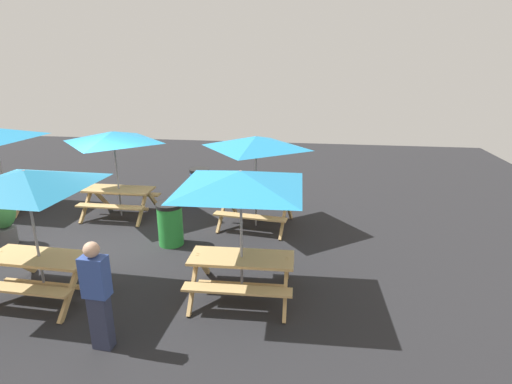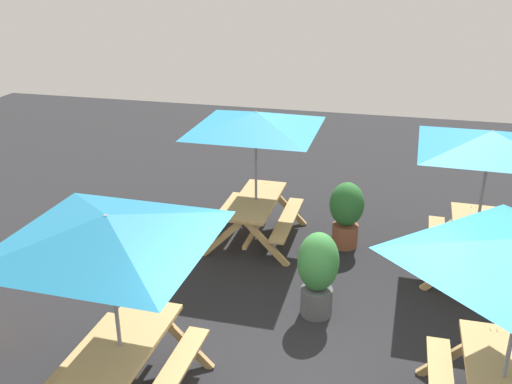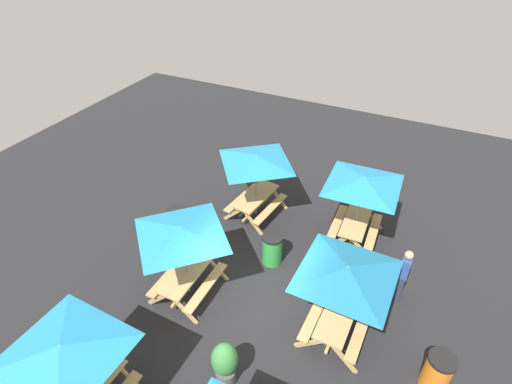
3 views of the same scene
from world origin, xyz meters
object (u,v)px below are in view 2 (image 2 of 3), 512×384
(picnic_table_2, at_px, (256,130))
(potted_plant_0, at_px, (346,212))
(picnic_table_5, at_px, (109,244))
(picnic_table_3, at_px, (489,151))
(potted_plant_1, at_px, (318,271))

(picnic_table_2, height_order, potted_plant_0, picnic_table_2)
(picnic_table_2, bearing_deg, picnic_table_5, 174.27)
(picnic_table_5, height_order, potted_plant_0, picnic_table_5)
(picnic_table_5, bearing_deg, picnic_table_2, -4.62)
(picnic_table_3, relative_size, picnic_table_5, 1.00)
(picnic_table_3, height_order, picnic_table_5, same)
(potted_plant_1, bearing_deg, picnic_table_2, 34.34)
(potted_plant_1, bearing_deg, potted_plant_0, -4.74)
(picnic_table_5, xyz_separation_m, potted_plant_1, (2.21, -1.81, -1.31))
(picnic_table_2, relative_size, potted_plant_0, 2.45)
(picnic_table_3, distance_m, potted_plant_0, 2.46)
(picnic_table_3, bearing_deg, potted_plant_0, 81.73)
(picnic_table_3, bearing_deg, picnic_table_5, 136.61)
(picnic_table_5, distance_m, potted_plant_1, 3.14)
(picnic_table_2, bearing_deg, potted_plant_0, -84.40)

